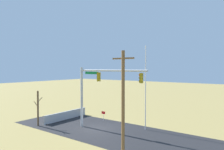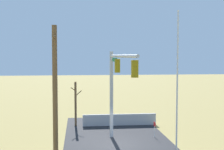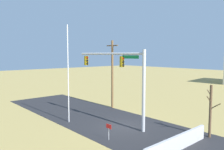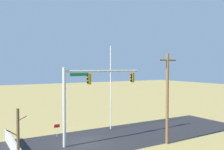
{
  "view_description": "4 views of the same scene",
  "coord_description": "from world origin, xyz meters",
  "px_view_note": "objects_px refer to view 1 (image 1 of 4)",
  "views": [
    {
      "loc": [
        -14.74,
        17.32,
        6.66
      ],
      "look_at": [
        -2.48,
        0.65,
        6.0
      ],
      "focal_mm": 33.3,
      "sensor_mm": 36.0,
      "label": 1
    },
    {
      "loc": [
        -22.17,
        2.97,
        6.49
      ],
      "look_at": [
        -2.07,
        0.74,
        5.21
      ],
      "focal_mm": 49.91,
      "sensor_mm": 36.0,
      "label": 2
    },
    {
      "loc": [
        14.05,
        -13.76,
        6.4
      ],
      "look_at": [
        -1.8,
        0.28,
        4.46
      ],
      "focal_mm": 36.38,
      "sensor_mm": 36.0,
      "label": 3
    },
    {
      "loc": [
        9.28,
        20.46,
        6.82
      ],
      "look_at": [
        -2.5,
        0.6,
        6.08
      ],
      "focal_mm": 39.91,
      "sensor_mm": 36.0,
      "label": 4
    }
  ],
  "objects_px": {
    "utility_pole": "(123,101)",
    "bare_tree": "(38,108)",
    "open_sign": "(103,114)",
    "flagpole": "(146,88)",
    "signal_mast": "(97,85)"
  },
  "relations": [
    {
      "from": "bare_tree",
      "to": "signal_mast",
      "type": "bearing_deg",
      "value": -155.16
    },
    {
      "from": "signal_mast",
      "to": "utility_pole",
      "type": "height_order",
      "value": "utility_pole"
    },
    {
      "from": "signal_mast",
      "to": "bare_tree",
      "type": "bearing_deg",
      "value": 24.84
    },
    {
      "from": "utility_pole",
      "to": "bare_tree",
      "type": "distance_m",
      "value": 12.6
    },
    {
      "from": "bare_tree",
      "to": "open_sign",
      "type": "height_order",
      "value": "bare_tree"
    },
    {
      "from": "signal_mast",
      "to": "flagpole",
      "type": "bearing_deg",
      "value": -144.06
    },
    {
      "from": "open_sign",
      "to": "utility_pole",
      "type": "bearing_deg",
      "value": 136.95
    },
    {
      "from": "utility_pole",
      "to": "bare_tree",
      "type": "height_order",
      "value": "utility_pole"
    },
    {
      "from": "bare_tree",
      "to": "open_sign",
      "type": "relative_size",
      "value": 3.34
    },
    {
      "from": "open_sign",
      "to": "bare_tree",
      "type": "bearing_deg",
      "value": 52.96
    },
    {
      "from": "flagpole",
      "to": "open_sign",
      "type": "distance_m",
      "value": 7.02
    },
    {
      "from": "flagpole",
      "to": "bare_tree",
      "type": "height_order",
      "value": "flagpole"
    },
    {
      "from": "flagpole",
      "to": "open_sign",
      "type": "bearing_deg",
      "value": -1.64
    },
    {
      "from": "bare_tree",
      "to": "open_sign",
      "type": "distance_m",
      "value": 7.9
    },
    {
      "from": "utility_pole",
      "to": "open_sign",
      "type": "xyz_separation_m",
      "value": [
        7.69,
        -7.18,
        -3.27
      ]
    }
  ]
}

